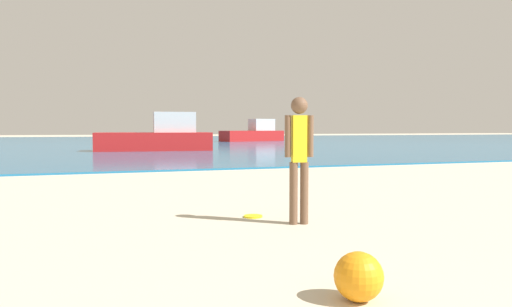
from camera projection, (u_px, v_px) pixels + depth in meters
The scene contains 6 objects.
water at pixel (128, 142), 42.66m from camera, with size 160.00×60.00×0.06m, color #1E6B9E.
person_standing at pixel (299, 152), 6.34m from camera, with size 0.39×0.23×1.72m.
frisbee at pixel (253, 216), 6.89m from camera, with size 0.28×0.28×0.03m, color yellow.
boat_near at pixel (158, 137), 26.21m from camera, with size 6.43×2.50×2.14m.
boat_far at pixel (254, 133), 45.52m from camera, with size 6.61×3.71×2.14m.
beach_ball at pixel (359, 277), 3.53m from camera, with size 0.37×0.37×0.37m, color orange.
Camera 1 is at (-2.53, 1.60, 1.30)m, focal length 33.06 mm.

